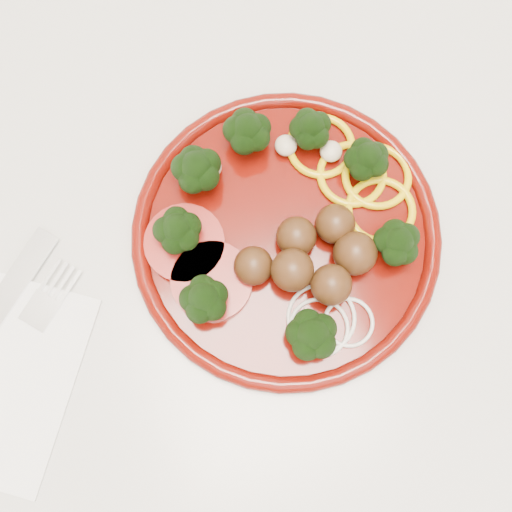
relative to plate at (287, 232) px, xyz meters
name	(u,v)px	position (x,y,z in m)	size (l,w,h in m)	color
counter	(218,317)	(-0.08, 0.02, -0.47)	(2.40, 0.60, 0.90)	silver
plate	(287,232)	(0.00, 0.00, 0.00)	(0.26, 0.26, 0.05)	#520904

